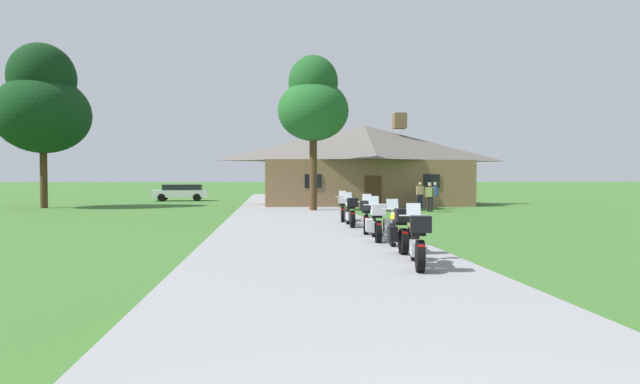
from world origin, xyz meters
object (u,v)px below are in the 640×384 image
object	(u,v)px
motorcycle_yellow_second_in_row	(400,230)
motorcycle_silver_third_in_row	(377,222)
motorcycle_white_fifth_in_row	(351,212)
motorcycle_blue_fourth_in_row	(366,216)
tree_by_lodge_front	(313,103)
motorcycle_yellow_nearest_to_camera	(417,241)
bystander_blue_shirt_beside_signpost	(435,194)
bystander_olive_shirt_by_tree	(430,195)
tree_left_far	(43,104)
bystander_tan_shirt_near_lodge	(420,194)
parked_white_suv_far_left	(181,192)
motorcycle_yellow_farthest_in_row	(343,208)

from	to	relation	value
motorcycle_yellow_second_in_row	motorcycle_silver_third_in_row	world-z (taller)	same
motorcycle_white_fifth_in_row	motorcycle_blue_fourth_in_row	bearing A→B (deg)	-83.73
motorcycle_yellow_second_in_row	tree_by_lodge_front	distance (m)	17.84
motorcycle_blue_fourth_in_row	motorcycle_yellow_nearest_to_camera	bearing A→B (deg)	-80.10
bystander_blue_shirt_beside_signpost	bystander_olive_shirt_by_tree	world-z (taller)	same
motorcycle_yellow_second_in_row	bystander_olive_shirt_by_tree	distance (m)	16.59
tree_left_far	tree_by_lodge_front	xyz separation A→B (m)	(17.09, -4.85, -0.42)
bystander_tan_shirt_near_lodge	parked_white_suv_far_left	xyz separation A→B (m)	(-17.28, 11.83, -0.15)
motorcycle_yellow_farthest_in_row	bystander_blue_shirt_beside_signpost	bearing A→B (deg)	58.31
bystander_tan_shirt_near_lodge	motorcycle_yellow_farthest_in_row	bearing A→B (deg)	54.00
tree_left_far	tree_by_lodge_front	bearing A→B (deg)	-15.83
motorcycle_yellow_nearest_to_camera	tree_by_lodge_front	bearing A→B (deg)	102.68
motorcycle_yellow_second_in_row	motorcycle_yellow_farthest_in_row	distance (m)	9.29
motorcycle_yellow_second_in_row	bystander_blue_shirt_beside_signpost	bearing A→B (deg)	72.17
bystander_blue_shirt_beside_signpost	tree_left_far	bearing A→B (deg)	129.53
motorcycle_blue_fourth_in_row	motorcycle_white_fifth_in_row	size ratio (longest dim) A/B	0.99
motorcycle_yellow_second_in_row	motorcycle_blue_fourth_in_row	world-z (taller)	same
motorcycle_silver_third_in_row	motorcycle_white_fifth_in_row	bearing A→B (deg)	97.19
motorcycle_yellow_nearest_to_camera	motorcycle_yellow_farthest_in_row	distance (m)	11.55
parked_white_suv_far_left	motorcycle_blue_fourth_in_row	bearing A→B (deg)	-161.95
motorcycle_white_fifth_in_row	bystander_blue_shirt_beside_signpost	size ratio (longest dim) A/B	1.24
motorcycle_yellow_second_in_row	motorcycle_silver_third_in_row	distance (m)	2.28
tree_left_far	tree_by_lodge_front	distance (m)	17.77
motorcycle_silver_third_in_row	bystander_olive_shirt_by_tree	size ratio (longest dim) A/B	1.24
motorcycle_yellow_nearest_to_camera	bystander_olive_shirt_by_tree	size ratio (longest dim) A/B	1.23
motorcycle_yellow_second_in_row	bystander_olive_shirt_by_tree	xyz separation A→B (m)	(5.81, 15.53, 0.34)
bystander_tan_shirt_near_lodge	motorcycle_yellow_nearest_to_camera	bearing A→B (deg)	69.66
bystander_tan_shirt_near_lodge	bystander_blue_shirt_beside_signpost	xyz separation A→B (m)	(0.45, -1.68, 0.02)
motorcycle_silver_third_in_row	bystander_olive_shirt_by_tree	xyz separation A→B (m)	(5.91, 13.25, 0.34)
motorcycle_yellow_farthest_in_row	parked_white_suv_far_left	size ratio (longest dim) A/B	0.44
motorcycle_yellow_second_in_row	motorcycle_silver_third_in_row	xyz separation A→B (m)	(-0.11, 2.28, 0.00)
bystander_blue_shirt_beside_signpost	motorcycle_blue_fourth_in_row	bearing A→B (deg)	-158.91
motorcycle_yellow_second_in_row	tree_left_far	size ratio (longest dim) A/B	0.20
motorcycle_blue_fourth_in_row	motorcycle_white_fifth_in_row	xyz separation A→B (m)	(-0.18, 2.33, 0.00)
tree_by_lodge_front	parked_white_suv_far_left	world-z (taller)	tree_by_lodge_front
motorcycle_silver_third_in_row	motorcycle_blue_fourth_in_row	xyz separation A→B (m)	(0.11, 2.22, 0.01)
bystander_blue_shirt_beside_signpost	tree_left_far	size ratio (longest dim) A/B	0.16
motorcycle_yellow_nearest_to_camera	motorcycle_yellow_second_in_row	world-z (taller)	same
motorcycle_white_fifth_in_row	tree_left_far	size ratio (longest dim) A/B	0.20
motorcycle_yellow_nearest_to_camera	parked_white_suv_far_left	xyz separation A→B (m)	(-10.61, 33.65, 0.16)
motorcycle_silver_third_in_row	bystander_blue_shirt_beside_signpost	world-z (taller)	bystander_blue_shirt_beside_signpost
motorcycle_white_fifth_in_row	tree_left_far	xyz separation A→B (m)	(-17.68, 14.91, 6.12)
motorcycle_yellow_nearest_to_camera	bystander_olive_shirt_by_tree	bearing A→B (deg)	82.34
motorcycle_yellow_nearest_to_camera	motorcycle_yellow_farthest_in_row	xyz separation A→B (m)	(0.09, 11.55, 0.00)
motorcycle_yellow_second_in_row	parked_white_suv_far_left	distance (m)	33.19
motorcycle_white_fifth_in_row	bystander_olive_shirt_by_tree	distance (m)	10.56
motorcycle_white_fifth_in_row	parked_white_suv_far_left	xyz separation A→B (m)	(-10.65, 24.55, 0.16)
motorcycle_yellow_farthest_in_row	parked_white_suv_far_left	distance (m)	24.55
motorcycle_blue_fourth_in_row	motorcycle_white_fifth_in_row	bearing A→B (deg)	106.04
bystander_blue_shirt_beside_signpost	tree_by_lodge_front	distance (m)	9.42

